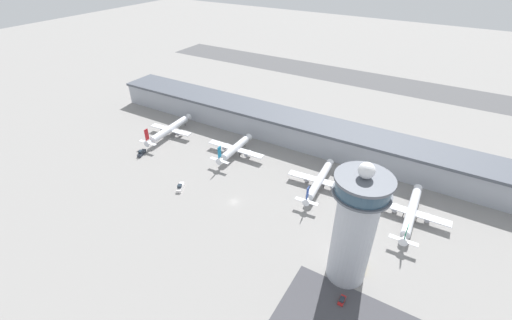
# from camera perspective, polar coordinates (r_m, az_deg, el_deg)

# --- Properties ---
(ground_plane) EXTENTS (1000.00, 1000.00, 0.00)m
(ground_plane) POSITION_cam_1_polar(r_m,az_deg,el_deg) (168.39, -3.68, -7.00)
(ground_plane) COLOR gray
(terminal_building) EXTENTS (272.50, 25.00, 16.16)m
(terminal_building) POSITION_cam_1_polar(r_m,az_deg,el_deg) (215.11, 6.75, 5.07)
(terminal_building) COLOR #A3A8B2
(terminal_building) RESTS_ON ground
(runway_strip) EXTENTS (408.75, 44.00, 0.01)m
(runway_strip) POSITION_cam_1_polar(r_m,az_deg,el_deg) (337.13, 16.72, 12.91)
(runway_strip) COLOR #515154
(runway_strip) RESTS_ON ground
(control_tower) EXTENTS (19.14, 19.14, 50.78)m
(control_tower) POSITION_cam_1_polar(r_m,az_deg,el_deg) (124.67, 16.12, -10.60)
(control_tower) COLOR #ADB2BC
(control_tower) RESTS_ON ground
(airplane_gate_alpha) EXTENTS (30.39, 42.65, 14.07)m
(airplane_gate_alpha) POSITION_cam_1_polar(r_m,az_deg,el_deg) (228.20, -14.21, 4.98)
(airplane_gate_alpha) COLOR silver
(airplane_gate_alpha) RESTS_ON ground
(airplane_gate_bravo) EXTENTS (36.51, 33.09, 13.81)m
(airplane_gate_bravo) POSITION_cam_1_polar(r_m,az_deg,el_deg) (200.72, -3.52, 1.91)
(airplane_gate_bravo) COLOR silver
(airplane_gate_bravo) RESTS_ON ground
(airplane_gate_charlie) EXTENTS (33.59, 39.69, 12.77)m
(airplane_gate_charlie) POSITION_cam_1_polar(r_m,az_deg,el_deg) (177.42, 10.49, -3.41)
(airplane_gate_charlie) COLOR silver
(airplane_gate_charlie) RESTS_ON ground
(airplane_gate_delta) EXTENTS (33.54, 42.03, 13.14)m
(airplane_gate_delta) POSITION_cam_1_polar(r_m,az_deg,el_deg) (170.74, 24.46, -7.93)
(airplane_gate_delta) COLOR silver
(airplane_gate_delta) RESTS_ON ground
(service_truck_catering) EXTENTS (4.81, 7.64, 3.12)m
(service_truck_catering) POSITION_cam_1_polar(r_m,az_deg,el_deg) (214.05, -18.53, 1.12)
(service_truck_catering) COLOR black
(service_truck_catering) RESTS_ON ground
(service_truck_fuel) EXTENTS (5.41, 7.79, 3.07)m
(service_truck_fuel) POSITION_cam_1_polar(r_m,az_deg,el_deg) (179.69, -12.50, -4.46)
(service_truck_fuel) COLOR black
(service_truck_fuel) RESTS_ON ground
(service_truck_baggage) EXTENTS (4.27, 7.55, 2.73)m
(service_truck_baggage) POSITION_cam_1_polar(r_m,az_deg,el_deg) (145.13, 17.23, -16.56)
(service_truck_baggage) COLOR black
(service_truck_baggage) RESTS_ON ground
(car_red_hatchback) EXTENTS (1.89, 4.46, 1.38)m
(car_red_hatchback) POSITION_cam_1_polar(r_m,az_deg,el_deg) (134.14, 14.12, -21.72)
(car_red_hatchback) COLOR black
(car_red_hatchback) RESTS_ON ground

